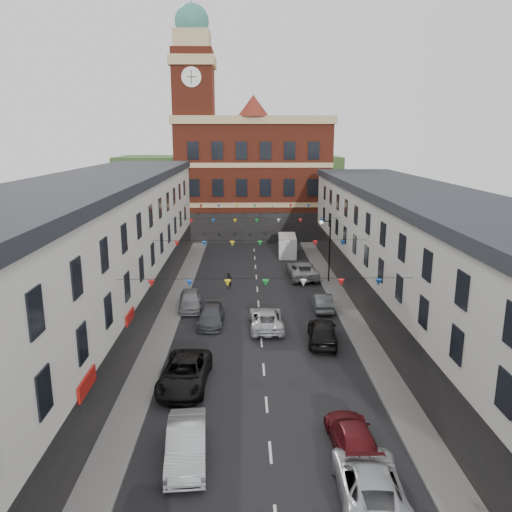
{
  "coord_description": "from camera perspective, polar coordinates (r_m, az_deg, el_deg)",
  "views": [
    {
      "loc": [
        -1.04,
        -31.21,
        13.46
      ],
      "look_at": [
        -0.19,
        8.81,
        3.88
      ],
      "focal_mm": 35.0,
      "sensor_mm": 36.0,
      "label": 1
    }
  ],
  "objects": [
    {
      "name": "terrace_right",
      "position": [
        35.72,
        19.86,
        -1.3
      ],
      "size": [
        8.4,
        56.0,
        9.7
      ],
      "color": "beige",
      "rests_on": "ground"
    },
    {
      "name": "terrace_left",
      "position": [
        34.91,
        -19.11,
        -0.73
      ],
      "size": [
        8.4,
        56.0,
        10.7
      ],
      "color": "beige",
      "rests_on": "ground"
    },
    {
      "name": "pavement_left",
      "position": [
        36.28,
        -10.54,
        -8.42
      ],
      "size": [
        1.8,
        64.0,
        0.15
      ],
      "primitive_type": "cube",
      "color": "#605E5B",
      "rests_on": "ground"
    },
    {
      "name": "white_van",
      "position": [
        58.13,
        3.58,
        1.2
      ],
      "size": [
        2.23,
        5.23,
        2.27
      ],
      "primitive_type": "cube",
      "rotation": [
        0.0,
        0.0,
        -0.05
      ],
      "color": "silver",
      "rests_on": "ground"
    },
    {
      "name": "car_left_b",
      "position": [
        22.82,
        -7.96,
        -20.46
      ],
      "size": [
        2.0,
        4.8,
        1.55
      ],
      "primitive_type": "imported",
      "rotation": [
        0.0,
        0.0,
        0.08
      ],
      "color": "#A1A5A9",
      "rests_on": "ground"
    },
    {
      "name": "car_right_d",
      "position": [
        33.96,
        7.61,
        -8.54
      ],
      "size": [
        2.39,
        4.91,
        1.61
      ],
      "primitive_type": "imported",
      "rotation": [
        0.0,
        0.0,
        3.04
      ],
      "color": "black",
      "rests_on": "ground"
    },
    {
      "name": "car_left_e",
      "position": [
        40.37,
        -7.53,
        -5.0
      ],
      "size": [
        2.15,
        4.56,
        1.51
      ],
      "primitive_type": "imported",
      "rotation": [
        0.0,
        0.0,
        0.08
      ],
      "color": "gray",
      "rests_on": "ground"
    },
    {
      "name": "ground",
      "position": [
        34.01,
        0.64,
        -9.85
      ],
      "size": [
        160.0,
        160.0,
        0.0
      ],
      "primitive_type": "plane",
      "color": "black",
      "rests_on": "ground"
    },
    {
      "name": "car_right_b",
      "position": [
        21.11,
        12.86,
        -23.98
      ],
      "size": [
        2.71,
        5.44,
        1.48
      ],
      "primitive_type": "imported",
      "rotation": [
        0.0,
        0.0,
        3.09
      ],
      "color": "#AEB1B7",
      "rests_on": "ground"
    },
    {
      "name": "civic_building",
      "position": [
        69.37,
        -0.36,
        9.07
      ],
      "size": [
        20.6,
        13.3,
        18.5
      ],
      "color": "maroon",
      "rests_on": "ground"
    },
    {
      "name": "car_left_c",
      "position": [
        28.54,
        -8.15,
        -13.11
      ],
      "size": [
        2.83,
        5.6,
        1.52
      ],
      "primitive_type": "imported",
      "rotation": [
        0.0,
        0.0,
        -0.06
      ],
      "color": "black",
      "rests_on": "ground"
    },
    {
      "name": "clock_tower",
      "position": [
        66.54,
        -7.02,
        14.64
      ],
      "size": [
        5.6,
        5.6,
        30.0
      ],
      "color": "maroon",
      "rests_on": "ground"
    },
    {
      "name": "pavement_right",
      "position": [
        36.68,
        11.49,
        -8.22
      ],
      "size": [
        1.8,
        64.0,
        0.15
      ],
      "primitive_type": "cube",
      "color": "#605E5B",
      "rests_on": "ground"
    },
    {
      "name": "moving_car",
      "position": [
        36.18,
        1.17,
        -7.17
      ],
      "size": [
        2.41,
        5.12,
        1.42
      ],
      "primitive_type": "imported",
      "rotation": [
        0.0,
        0.0,
        3.15
      ],
      "color": "#BABDC2",
      "rests_on": "ground"
    },
    {
      "name": "distant_hill",
      "position": [
        93.64,
        -3.06,
        8.27
      ],
      "size": [
        40.0,
        14.0,
        10.0
      ],
      "primitive_type": "cube",
      "color": "#2D5427",
      "rests_on": "ground"
    },
    {
      "name": "car_right_c",
      "position": [
        23.68,
        10.91,
        -19.52
      ],
      "size": [
        1.99,
        4.62,
        1.33
      ],
      "primitive_type": "imported",
      "rotation": [
        0.0,
        0.0,
        3.17
      ],
      "color": "#5D1218",
      "rests_on": "ground"
    },
    {
      "name": "car_right_f",
      "position": [
        48.89,
        5.29,
        -1.6
      ],
      "size": [
        2.9,
        5.85,
        1.59
      ],
      "primitive_type": "imported",
      "rotation": [
        0.0,
        0.0,
        3.19
      ],
      "color": "#A6A7AB",
      "rests_on": "ground"
    },
    {
      "name": "car_left_d",
      "position": [
        37.1,
        -5.14,
        -6.79
      ],
      "size": [
        1.97,
        4.53,
        1.3
      ],
      "primitive_type": "imported",
      "rotation": [
        0.0,
        0.0,
        -0.03
      ],
      "color": "#42454A",
      "rests_on": "ground"
    },
    {
      "name": "pedestrian",
      "position": [
        45.16,
        -3.09,
        -2.89
      ],
      "size": [
        0.65,
        0.54,
        1.52
      ],
      "primitive_type": "imported",
      "rotation": [
        0.0,
        0.0,
        0.39
      ],
      "color": "black",
      "rests_on": "ground"
    },
    {
      "name": "street_lamp",
      "position": [
        46.83,
        8.14,
        1.56
      ],
      "size": [
        1.1,
        0.36,
        6.0
      ],
      "color": "black",
      "rests_on": "ground"
    },
    {
      "name": "car_right_e",
      "position": [
        40.24,
        7.58,
        -5.2
      ],
      "size": [
        1.49,
        4.05,
        1.32
      ],
      "primitive_type": "imported",
      "rotation": [
        0.0,
        0.0,
        3.12
      ],
      "color": "#575B5F",
      "rests_on": "ground"
    }
  ]
}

